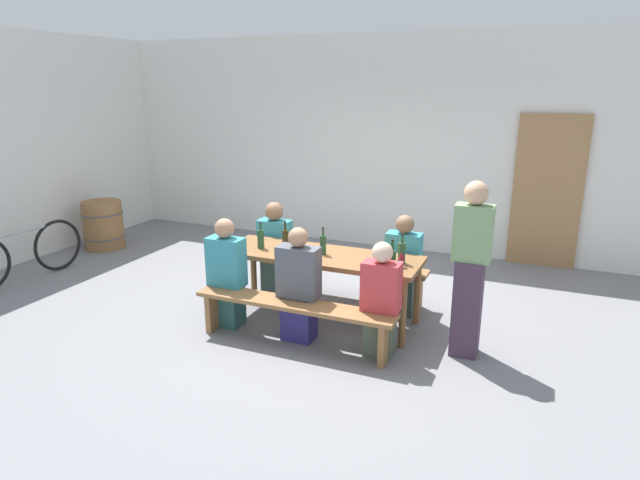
# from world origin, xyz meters

# --- Properties ---
(ground_plane) EXTENTS (24.00, 24.00, 0.00)m
(ground_plane) POSITION_xyz_m (0.00, 0.00, 0.00)
(ground_plane) COLOR slate
(back_wall) EXTENTS (14.00, 0.20, 3.20)m
(back_wall) POSITION_xyz_m (0.00, 3.05, 1.60)
(back_wall) COLOR silver
(back_wall) RESTS_ON ground
(wooden_door) EXTENTS (0.90, 0.06, 2.10)m
(wooden_door) POSITION_xyz_m (2.15, 2.91, 1.05)
(wooden_door) COLOR #9E7247
(wooden_door) RESTS_ON ground
(tasting_table) EXTENTS (2.14, 0.72, 0.75)m
(tasting_table) POSITION_xyz_m (0.00, 0.00, 0.67)
(tasting_table) COLOR brown
(tasting_table) RESTS_ON ground
(bench_near) EXTENTS (2.04, 0.30, 0.45)m
(bench_near) POSITION_xyz_m (0.00, -0.66, 0.36)
(bench_near) COLOR olive
(bench_near) RESTS_ON ground
(bench_far) EXTENTS (2.04, 0.30, 0.45)m
(bench_far) POSITION_xyz_m (0.00, 0.66, 0.36)
(bench_far) COLOR olive
(bench_far) RESTS_ON ground
(wine_bottle_0) EXTENTS (0.07, 0.07, 0.29)m
(wine_bottle_0) POSITION_xyz_m (-0.67, -0.07, 0.86)
(wine_bottle_0) COLOR #234C2D
(wine_bottle_0) RESTS_ON tasting_table
(wine_bottle_1) EXTENTS (0.07, 0.07, 0.32)m
(wine_bottle_1) POSITION_xyz_m (-0.39, -0.04, 0.87)
(wine_bottle_1) COLOR #332814
(wine_bottle_1) RESTS_ON tasting_table
(wine_bottle_2) EXTENTS (0.08, 0.08, 0.31)m
(wine_bottle_2) POSITION_xyz_m (-0.20, -0.26, 0.87)
(wine_bottle_2) COLOR #194723
(wine_bottle_2) RESTS_ON tasting_table
(wine_bottle_3) EXTENTS (0.08, 0.08, 0.31)m
(wine_bottle_3) POSITION_xyz_m (0.87, 0.03, 0.86)
(wine_bottle_3) COLOR #234C2D
(wine_bottle_3) RESTS_ON tasting_table
(wine_bottle_4) EXTENTS (0.07, 0.07, 0.29)m
(wine_bottle_4) POSITION_xyz_m (0.04, -0.01, 0.86)
(wine_bottle_4) COLOR #234C2D
(wine_bottle_4) RESTS_ON tasting_table
(wine_bottle_5) EXTENTS (0.08, 0.08, 0.32)m
(wine_bottle_5) POSITION_xyz_m (0.85, -0.26, 0.87)
(wine_bottle_5) COLOR #194723
(wine_bottle_5) RESTS_ON tasting_table
(wine_glass_0) EXTENTS (0.07, 0.07, 0.16)m
(wine_glass_0) POSITION_xyz_m (0.90, -0.09, 0.86)
(wine_glass_0) COLOR silver
(wine_glass_0) RESTS_ON tasting_table
(wine_glass_1) EXTENTS (0.08, 0.08, 0.15)m
(wine_glass_1) POSITION_xyz_m (-0.33, -0.18, 0.85)
(wine_glass_1) COLOR silver
(wine_glass_1) RESTS_ON tasting_table
(wine_glass_2) EXTENTS (0.07, 0.07, 0.16)m
(wine_glass_2) POSITION_xyz_m (-0.54, 0.27, 0.86)
(wine_glass_2) COLOR silver
(wine_glass_2) RESTS_ON tasting_table
(seated_guest_near_0) EXTENTS (0.39, 0.24, 1.17)m
(seated_guest_near_0) POSITION_xyz_m (-0.84, -0.51, 0.55)
(seated_guest_near_0) COLOR #28524F
(seated_guest_near_0) RESTS_ON ground
(seated_guest_near_1) EXTENTS (0.42, 0.24, 1.16)m
(seated_guest_near_1) POSITION_xyz_m (-0.01, -0.51, 0.54)
(seated_guest_near_1) COLOR navy
(seated_guest_near_1) RESTS_ON ground
(seated_guest_near_2) EXTENTS (0.35, 0.24, 1.11)m
(seated_guest_near_2) POSITION_xyz_m (0.83, -0.51, 0.53)
(seated_guest_near_2) COLOR #4A5844
(seated_guest_near_2) RESTS_ON ground
(seated_guest_far_0) EXTENTS (0.39, 0.24, 1.14)m
(seated_guest_far_0) POSITION_xyz_m (-0.81, 0.51, 0.55)
(seated_guest_far_0) COLOR #3B554E
(seated_guest_far_0) RESTS_ON ground
(seated_guest_far_1) EXTENTS (0.38, 0.24, 1.13)m
(seated_guest_far_1) POSITION_xyz_m (0.77, 0.51, 0.54)
(seated_guest_far_1) COLOR #304842
(seated_guest_far_1) RESTS_ON ground
(standing_host) EXTENTS (0.34, 0.24, 1.66)m
(standing_host) POSITION_xyz_m (1.57, -0.18, 0.82)
(standing_host) COLOR #433044
(standing_host) RESTS_ON ground
(wine_barrel) EXTENTS (0.63, 0.63, 0.74)m
(wine_barrel) POSITION_xyz_m (-4.16, 1.15, 0.37)
(wine_barrel) COLOR olive
(wine_barrel) RESTS_ON ground
(parked_bicycle_0) EXTENTS (0.27, 1.72, 0.90)m
(parked_bicycle_0) POSITION_xyz_m (-4.01, -0.41, 0.37)
(parked_bicycle_0) COLOR black
(parked_bicycle_0) RESTS_ON ground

